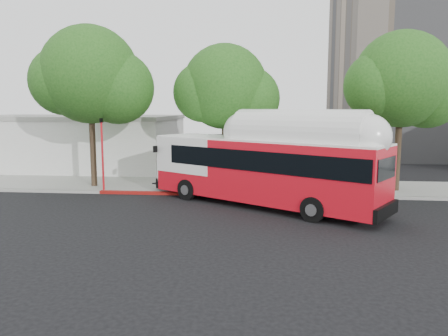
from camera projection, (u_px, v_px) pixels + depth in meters
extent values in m
plane|color=black|center=(234.00, 213.00, 20.52)|extent=(120.00, 120.00, 0.00)
cube|color=gray|center=(242.00, 186.00, 26.92)|extent=(60.00, 5.00, 0.15)
cube|color=gray|center=(239.00, 195.00, 24.35)|extent=(60.00, 0.30, 0.15)
cube|color=maroon|center=(186.00, 194.00, 24.64)|extent=(10.00, 0.32, 0.16)
cylinder|color=#2D2116|center=(93.00, 139.00, 26.39)|extent=(0.36, 0.36, 6.08)
sphere|color=#1C4E16|center=(90.00, 75.00, 25.86)|extent=(5.80, 5.80, 5.80)
sphere|color=#1C4E16|center=(118.00, 88.00, 26.01)|extent=(4.35, 4.35, 4.35)
cylinder|color=#2D2116|center=(225.00, 144.00, 26.15)|extent=(0.36, 0.36, 5.44)
sphere|color=#1C4E16|center=(225.00, 87.00, 25.68)|extent=(5.00, 5.00, 5.00)
sphere|color=#1C4E16|center=(248.00, 98.00, 25.84)|extent=(3.75, 3.75, 3.75)
cylinder|color=#2D2116|center=(398.00, 143.00, 24.97)|extent=(0.36, 0.36, 5.76)
sphere|color=#1C4E16|center=(402.00, 79.00, 24.47)|extent=(5.40, 5.40, 5.40)
sphere|color=#1C4E16|center=(427.00, 92.00, 24.62)|extent=(4.05, 4.05, 4.05)
cube|color=silver|center=(75.00, 143.00, 35.40)|extent=(16.00, 10.00, 4.00)
cube|color=gray|center=(74.00, 117.00, 35.10)|extent=(16.20, 10.20, 0.30)
cube|color=red|center=(262.00, 170.00, 21.68)|extent=(11.67, 8.77, 2.94)
cube|color=black|center=(271.00, 159.00, 21.29)|extent=(10.68, 8.17, 0.96)
cube|color=white|center=(262.00, 140.00, 21.47)|extent=(11.63, 8.70, 0.10)
cube|color=white|center=(299.00, 136.00, 20.19)|extent=(6.56, 5.20, 0.56)
cube|color=black|center=(168.00, 182.00, 25.93)|extent=(1.67, 1.97, 0.06)
imported|color=#223C9E|center=(168.00, 174.00, 25.86)|extent=(1.45, 1.79, 0.91)
cylinder|color=red|center=(103.00, 158.00, 25.15)|extent=(0.12, 0.12, 4.07)
cube|color=black|center=(101.00, 121.00, 24.85)|extent=(0.05, 0.41, 0.25)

